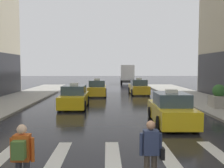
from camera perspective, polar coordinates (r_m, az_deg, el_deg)
name	(u,v)px	position (r m, az deg, el deg)	size (l,w,h in m)	color
crosswalk_markings	(113,155)	(8.49, 0.14, -16.27)	(11.30, 2.80, 0.01)	silver
taxi_lead	(171,110)	(13.13, 13.64, -5.90)	(2.03, 4.59, 1.80)	yellow
taxi_second	(74,97)	(18.16, -8.81, -3.14)	(1.94, 4.54, 1.80)	yellow
taxi_third	(97,89)	(25.46, -3.49, -1.10)	(1.93, 4.54, 1.80)	gold
taxi_fourth	(139,87)	(27.07, 6.26, -0.82)	(2.00, 4.57, 1.80)	gold
box_truck	(127,74)	(43.01, 3.55, 2.43)	(2.58, 7.63, 3.35)	#2D2D2D
pedestrian_with_backpack	(22,155)	(6.05, -20.38, -15.25)	(0.55, 0.43, 1.65)	#333338
pedestrian_with_handbag	(151,150)	(6.20, 9.18, -14.96)	(0.61, 0.24, 1.65)	#473D33
planter_mid_block	(219,97)	(18.66, 23.75, -2.78)	(1.10, 1.10, 1.60)	#A8A399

